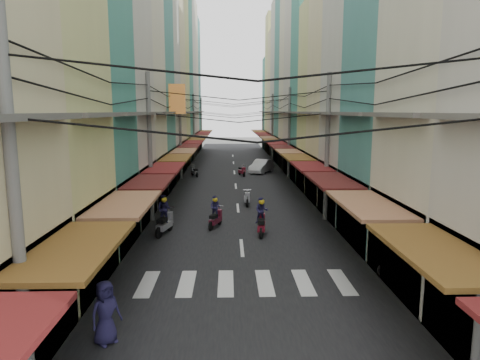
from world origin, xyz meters
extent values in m
plane|color=#62625D|center=(0.00, 0.00, 0.00)|extent=(160.00, 160.00, 0.00)
cube|color=black|center=(0.00, 20.00, 0.01)|extent=(10.00, 80.00, 0.02)
cube|color=gray|center=(-6.50, 20.00, 0.03)|extent=(3.00, 80.00, 0.06)
cube|color=gray|center=(6.50, 20.00, 0.03)|extent=(3.00, 80.00, 0.06)
cube|color=silver|center=(-3.50, -6.00, 0.03)|extent=(0.55, 2.40, 0.01)
cube|color=silver|center=(-2.10, -6.00, 0.03)|extent=(0.55, 2.40, 0.01)
cube|color=silver|center=(-0.70, -6.00, 0.03)|extent=(0.55, 2.40, 0.01)
cube|color=silver|center=(0.70, -6.00, 0.03)|extent=(0.55, 2.40, 0.01)
cube|color=silver|center=(2.10, -6.00, 0.03)|extent=(0.55, 2.40, 0.01)
cube|color=silver|center=(3.50, -6.00, 0.03)|extent=(0.55, 2.40, 0.01)
cube|color=black|center=(-5.60, -10.98, 1.60)|extent=(1.20, 4.53, 3.20)
cube|color=brown|center=(-4.10, -10.98, 3.00)|extent=(1.80, 4.34, 0.12)
cube|color=#595651|center=(-4.75, -10.98, 6.00)|extent=(0.50, 4.24, 0.15)
cube|color=black|center=(-5.60, -6.27, 1.60)|extent=(1.20, 4.52, 3.20)
cube|color=#996545|center=(-4.10, -6.27, 3.00)|extent=(1.80, 4.33, 0.12)
cube|color=#595651|center=(-4.75, -6.27, 6.00)|extent=(0.50, 4.23, 0.15)
cube|color=teal|center=(-8.00, -1.76, 9.62)|extent=(6.00, 4.30, 19.25)
cube|color=black|center=(-5.60, -1.76, 1.60)|extent=(1.20, 4.13, 3.20)
cube|color=#551A18|center=(-4.10, -1.76, 3.00)|extent=(1.80, 3.96, 0.12)
cube|color=#595651|center=(-4.75, -1.76, 6.00)|extent=(0.50, 3.87, 0.15)
cube|color=beige|center=(-8.00, 2.96, 10.47)|extent=(6.00, 5.14, 20.93)
cube|color=black|center=(-5.60, 2.96, 1.60)|extent=(1.20, 4.94, 3.20)
cube|color=maroon|center=(-4.10, 2.96, 3.00)|extent=(1.80, 4.73, 0.12)
cube|color=#595651|center=(-4.75, 2.96, 6.00)|extent=(0.50, 4.63, 0.15)
cube|color=beige|center=(-8.00, 8.00, 8.72)|extent=(6.00, 4.95, 17.43)
cube|color=black|center=(-5.60, 8.00, 1.60)|extent=(1.20, 4.75, 3.20)
cube|color=brown|center=(-4.10, 8.00, 3.00)|extent=(1.80, 4.56, 0.12)
cube|color=#595651|center=(-4.75, 8.00, 6.00)|extent=(0.50, 4.46, 0.15)
cube|color=teal|center=(-8.00, 12.98, 8.16)|extent=(6.00, 4.99, 16.32)
cube|color=black|center=(-5.60, 12.98, 1.60)|extent=(1.20, 4.80, 3.20)
cube|color=#996545|center=(-4.10, 12.98, 3.00)|extent=(1.80, 4.60, 0.12)
cube|color=#595651|center=(-4.75, 12.98, 6.00)|extent=(0.50, 4.50, 0.15)
cube|color=beige|center=(-8.00, 17.80, 11.44)|extent=(6.00, 4.65, 22.87)
cube|color=black|center=(-5.60, 17.80, 1.60)|extent=(1.20, 4.46, 3.20)
cube|color=#551A18|center=(-4.10, 17.80, 3.00)|extent=(1.80, 4.27, 0.12)
cube|color=#595651|center=(-4.75, 17.80, 6.00)|extent=(0.50, 4.18, 0.15)
cube|color=beige|center=(-8.00, 22.57, 10.29)|extent=(6.00, 4.89, 20.58)
cube|color=black|center=(-5.60, 22.57, 1.60)|extent=(1.20, 4.70, 3.20)
cube|color=maroon|center=(-4.10, 22.57, 3.00)|extent=(1.80, 4.50, 0.12)
cube|color=#595651|center=(-4.75, 22.57, 6.00)|extent=(0.50, 4.40, 0.15)
cube|color=#CFD082|center=(-8.00, 27.27, 9.22)|extent=(6.00, 4.52, 18.44)
cube|color=black|center=(-5.60, 27.27, 1.60)|extent=(1.20, 4.34, 3.20)
cube|color=brown|center=(-4.10, 27.27, 3.00)|extent=(1.80, 4.16, 0.12)
cube|color=#595651|center=(-4.75, 27.27, 6.00)|extent=(0.50, 4.07, 0.15)
cube|color=teal|center=(-8.00, 32.13, 10.31)|extent=(6.00, 5.20, 20.63)
cube|color=black|center=(-5.60, 32.13, 1.60)|extent=(1.20, 4.99, 3.20)
cube|color=#996545|center=(-4.10, 32.13, 3.00)|extent=(1.80, 4.78, 0.12)
cube|color=#595651|center=(-4.75, 32.13, 6.00)|extent=(0.50, 4.68, 0.15)
cube|color=beige|center=(-8.00, 37.20, 11.85)|extent=(6.00, 4.94, 23.70)
cube|color=black|center=(-5.60, 37.20, 1.60)|extent=(1.20, 4.74, 3.20)
cube|color=#551A18|center=(-4.10, 37.20, 3.00)|extent=(1.80, 4.55, 0.12)
cube|color=#595651|center=(-4.75, 37.20, 6.00)|extent=(0.50, 4.45, 0.15)
cube|color=beige|center=(-8.00, 42.14, 10.56)|extent=(6.00, 4.96, 21.12)
cube|color=black|center=(-5.60, 42.14, 1.60)|extent=(1.20, 4.76, 3.20)
cube|color=maroon|center=(-4.10, 42.14, 3.00)|extent=(1.80, 4.56, 0.12)
cube|color=#595651|center=(-4.75, 42.14, 6.00)|extent=(0.50, 4.46, 0.15)
cube|color=teal|center=(-8.00, 47.14, 9.95)|extent=(6.00, 5.04, 19.90)
cube|color=black|center=(-5.60, 47.14, 1.60)|extent=(1.20, 4.84, 3.20)
cube|color=brown|center=(-4.10, 47.14, 3.00)|extent=(1.80, 4.64, 0.12)
cube|color=#595651|center=(-4.75, 47.14, 6.00)|extent=(0.50, 4.54, 0.15)
cube|color=#5C3515|center=(-4.40, 12.00, 7.00)|extent=(1.20, 0.40, 2.20)
cube|color=brown|center=(4.10, -11.40, 3.00)|extent=(1.80, 4.35, 0.12)
cube|color=#595651|center=(4.75, -11.40, 6.00)|extent=(0.50, 4.25, 0.15)
cube|color=black|center=(5.60, -6.55, 1.60)|extent=(1.20, 4.78, 3.20)
cube|color=#996545|center=(4.10, -6.55, 3.00)|extent=(1.80, 4.58, 0.12)
cube|color=#595651|center=(4.75, -6.55, 6.00)|extent=(0.50, 4.48, 0.15)
cube|color=teal|center=(8.00, -1.55, 7.54)|extent=(6.00, 5.03, 15.08)
cube|color=black|center=(5.60, -1.55, 1.60)|extent=(1.20, 4.83, 3.20)
cube|color=#551A18|center=(4.10, -1.55, 3.00)|extent=(1.80, 4.63, 0.12)
cube|color=#595651|center=(4.75, -1.55, 6.00)|extent=(0.50, 4.53, 0.15)
cube|color=beige|center=(8.00, 3.36, 10.83)|extent=(6.00, 4.79, 21.66)
cube|color=black|center=(5.60, 3.36, 1.60)|extent=(1.20, 4.60, 3.20)
cube|color=maroon|center=(4.10, 3.36, 3.00)|extent=(1.80, 4.41, 0.12)
cube|color=#595651|center=(4.75, 3.36, 6.00)|extent=(0.50, 4.31, 0.15)
cube|color=beige|center=(8.00, 8.02, 10.37)|extent=(6.00, 4.52, 20.74)
cube|color=black|center=(5.60, 8.02, 1.60)|extent=(1.20, 4.34, 3.20)
cube|color=brown|center=(4.10, 8.02, 3.00)|extent=(1.80, 4.16, 0.12)
cube|color=#595651|center=(4.75, 8.02, 6.00)|extent=(0.50, 4.07, 0.15)
cube|color=#CFD082|center=(8.00, 12.34, 7.06)|extent=(6.00, 4.12, 14.13)
cube|color=black|center=(5.60, 12.34, 1.60)|extent=(1.20, 3.96, 3.20)
cube|color=#996545|center=(4.10, 12.34, 3.00)|extent=(1.80, 3.79, 0.12)
cube|color=#595651|center=(4.75, 12.34, 6.00)|extent=(0.50, 3.71, 0.15)
cube|color=teal|center=(8.00, 16.61, 8.84)|extent=(6.00, 4.40, 17.68)
cube|color=black|center=(5.60, 16.61, 1.60)|extent=(1.20, 4.23, 3.20)
cube|color=#551A18|center=(4.10, 16.61, 3.00)|extent=(1.80, 4.05, 0.12)
cube|color=#595651|center=(4.75, 16.61, 6.00)|extent=(0.50, 3.96, 0.15)
cube|color=beige|center=(8.00, 21.13, 11.30)|extent=(6.00, 4.64, 22.59)
cube|color=black|center=(5.60, 21.13, 1.60)|extent=(1.20, 4.45, 3.20)
cube|color=maroon|center=(4.10, 21.13, 3.00)|extent=(1.80, 4.26, 0.12)
cube|color=#595651|center=(4.75, 21.13, 6.00)|extent=(0.50, 4.17, 0.15)
cube|color=beige|center=(8.00, 25.45, 10.63)|extent=(6.00, 4.00, 21.25)
cube|color=black|center=(5.60, 25.45, 1.60)|extent=(1.20, 3.84, 3.20)
cube|color=brown|center=(4.10, 25.45, 3.00)|extent=(1.80, 3.68, 0.12)
cube|color=#595651|center=(4.75, 25.45, 6.00)|extent=(0.50, 3.60, 0.15)
cube|color=teal|center=(8.00, 29.95, 11.16)|extent=(6.00, 5.01, 22.33)
cube|color=black|center=(5.60, 29.95, 1.60)|extent=(1.20, 4.81, 3.20)
cube|color=#996545|center=(4.10, 29.95, 3.00)|extent=(1.80, 4.61, 0.12)
cube|color=#595651|center=(4.75, 29.95, 6.00)|extent=(0.50, 4.51, 0.15)
cube|color=beige|center=(8.00, 34.96, 9.86)|extent=(6.00, 5.00, 19.71)
cube|color=black|center=(5.60, 34.96, 1.60)|extent=(1.20, 4.80, 3.20)
cube|color=#551A18|center=(4.10, 34.96, 3.00)|extent=(1.80, 4.60, 0.12)
cube|color=#595651|center=(4.75, 34.96, 6.00)|extent=(0.50, 4.50, 0.15)
cube|color=beige|center=(8.00, 39.61, 8.43)|extent=(6.00, 4.32, 16.86)
cube|color=black|center=(5.60, 39.61, 1.60)|extent=(1.20, 4.15, 3.20)
cube|color=maroon|center=(4.10, 39.61, 3.00)|extent=(1.80, 3.97, 0.12)
cube|color=#595651|center=(4.75, 39.61, 6.00)|extent=(0.50, 3.89, 0.15)
cube|color=#CFD082|center=(8.00, 43.94, 9.98)|extent=(6.00, 4.33, 19.96)
cube|color=black|center=(5.60, 43.94, 1.60)|extent=(1.20, 4.16, 3.20)
cube|color=brown|center=(4.10, 43.94, 3.00)|extent=(1.80, 3.99, 0.12)
cube|color=#595651|center=(4.75, 43.94, 6.00)|extent=(0.50, 3.90, 0.15)
cube|color=teal|center=(8.00, 48.54, 7.17)|extent=(6.00, 4.88, 14.34)
cube|color=black|center=(5.60, 48.54, 1.60)|extent=(1.20, 4.68, 3.20)
cube|color=#996545|center=(4.10, 48.54, 3.00)|extent=(1.80, 4.49, 0.12)
cube|color=#595651|center=(4.75, 48.54, 6.00)|extent=(0.50, 4.39, 0.15)
cylinder|color=slate|center=(-4.90, -12.00, 4.10)|extent=(0.26, 0.26, 8.20)
cylinder|color=slate|center=(-4.90, 3.00, 4.10)|extent=(0.26, 0.26, 8.20)
cylinder|color=slate|center=(4.90, 3.00, 4.10)|extent=(0.26, 0.26, 8.20)
cylinder|color=slate|center=(-4.90, 18.00, 4.10)|extent=(0.26, 0.26, 8.20)
cylinder|color=slate|center=(4.90, 18.00, 4.10)|extent=(0.26, 0.26, 8.20)
cylinder|color=slate|center=(-4.90, 33.00, 4.10)|extent=(0.26, 0.26, 8.20)
cylinder|color=slate|center=(4.90, 33.00, 4.10)|extent=(0.26, 0.26, 8.20)
cylinder|color=slate|center=(-4.90, 48.00, 4.10)|extent=(0.26, 0.26, 8.20)
cylinder|color=slate|center=(4.90, 48.00, 4.10)|extent=(0.26, 0.26, 8.20)
imported|color=silver|center=(2.71, 21.81, 0.00)|extent=(4.97, 3.55, 1.64)
imported|color=black|center=(7.29, 0.88, 0.00)|extent=(1.87, 0.82, 1.25)
cylinder|color=black|center=(-3.80, 0.96, 0.29)|extent=(0.11, 0.57, 0.57)
cylinder|color=black|center=(-3.80, -0.48, 0.29)|extent=(0.11, 0.57, 0.57)
cube|color=gray|center=(-3.80, 0.24, 0.46)|extent=(0.38, 1.27, 0.31)
cube|color=black|center=(-3.80, -0.03, 0.80)|extent=(0.35, 0.61, 0.20)
cube|color=gray|center=(-3.80, 0.85, 0.72)|extent=(0.33, 0.31, 0.61)
imported|color=#25204C|center=(-3.80, 0.24, 0.61)|extent=(0.58, 0.41, 1.46)
sphere|color=yellow|center=(-3.80, 0.24, 1.71)|extent=(0.31, 0.31, 0.31)
cylinder|color=black|center=(1.04, 0.75, 0.27)|extent=(0.10, 0.54, 0.54)
cylinder|color=black|center=(1.04, -0.61, 0.27)|extent=(0.10, 0.54, 0.54)
cube|color=maroon|center=(1.04, 0.07, 0.44)|extent=(0.35, 1.20, 0.29)
cube|color=black|center=(1.04, -0.19, 0.75)|extent=(0.33, 0.57, 0.19)
cube|color=maroon|center=(1.04, 0.64, 0.68)|extent=(0.31, 0.29, 0.57)
imported|color=#25204C|center=(1.04, 0.07, 0.57)|extent=(0.55, 0.39, 1.38)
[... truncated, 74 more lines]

